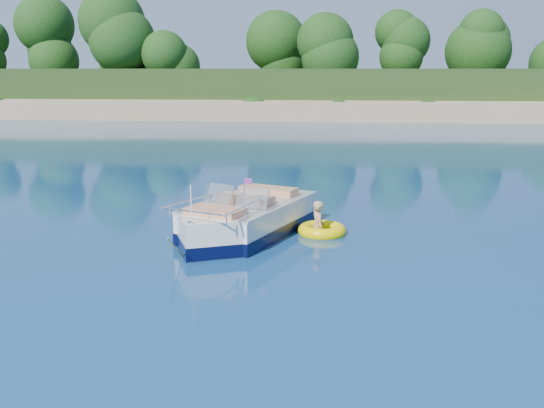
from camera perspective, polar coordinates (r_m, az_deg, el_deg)
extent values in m
plane|color=#0B204E|center=(13.22, 7.72, -5.14)|extent=(160.00, 160.00, 0.00)
cube|color=#988058|center=(50.71, 5.95, 8.60)|extent=(170.00, 8.00, 2.00)
cube|color=#1D3515|center=(77.64, 5.74, 10.35)|extent=(170.00, 56.00, 6.00)
cylinder|color=black|center=(55.86, -13.20, 11.38)|extent=(0.44, 0.44, 3.20)
sphere|color=black|center=(55.89, -13.36, 14.49)|extent=(5.28, 5.28, 5.28)
cylinder|color=black|center=(54.59, 5.97, 11.82)|extent=(0.44, 0.44, 3.60)
sphere|color=black|center=(54.65, 6.06, 15.41)|extent=(5.94, 5.94, 5.94)
cube|color=silver|center=(15.09, -2.09, -1.61)|extent=(3.21, 4.15, 1.02)
cube|color=silver|center=(13.65, -5.72, -3.21)|extent=(1.80, 1.80, 1.02)
cube|color=black|center=(15.12, -2.08, -2.13)|extent=(3.25, 4.20, 0.29)
cube|color=black|center=(13.69, -5.70, -3.77)|extent=(1.84, 1.84, 0.29)
cube|color=tan|center=(15.27, -1.56, -0.33)|extent=(2.43, 2.98, 0.10)
cube|color=silver|center=(14.98, -2.10, 0.18)|extent=(3.24, 4.17, 0.06)
cube|color=black|center=(16.81, 1.31, 0.03)|extent=(0.63, 0.52, 0.88)
cube|color=#8C9EA5|center=(14.57, -4.94, 0.92)|extent=(0.79, 0.61, 0.47)
cube|color=#8C9EA5|center=(14.12, -1.93, 0.59)|extent=(0.80, 0.44, 0.47)
cube|color=tan|center=(14.98, -4.02, 0.28)|extent=(0.70, 0.70, 0.39)
cube|color=tan|center=(14.55, -1.08, -0.07)|extent=(0.70, 0.70, 0.39)
cube|color=tan|center=(15.81, -0.36, 0.96)|extent=(1.61, 1.08, 0.37)
cube|color=tan|center=(13.67, -5.34, -1.03)|extent=(1.47, 1.17, 0.33)
cylinder|color=silver|center=(12.83, -7.61, -0.01)|extent=(0.04, 0.04, 0.83)
cube|color=red|center=(14.09, -2.26, 2.18)|extent=(0.20, 0.10, 0.14)
cube|color=silver|center=(12.88, -7.69, -1.73)|extent=(0.11, 0.09, 0.05)
cylinder|color=yellow|center=(12.83, -9.04, -4.13)|extent=(0.07, 1.05, 0.75)
torus|color=#FADA00|center=(15.09, 4.73, -2.50)|extent=(1.54, 1.54, 0.32)
torus|color=red|center=(15.08, 4.73, -2.44)|extent=(1.26, 1.26, 0.11)
imported|color=tan|center=(15.05, 4.29, -2.85)|extent=(0.56, 0.81, 1.46)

